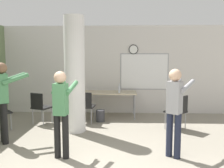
# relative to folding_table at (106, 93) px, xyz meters

# --- Properties ---
(wall_back) EXTENTS (8.00, 0.15, 2.80)m
(wall_back) POSITION_rel_folding_table_xyz_m (0.16, 0.57, 0.69)
(wall_back) COLOR silver
(wall_back) RESTS_ON ground_plane
(support_pillar) EXTENTS (0.49, 0.49, 2.80)m
(support_pillar) POSITION_rel_folding_table_xyz_m (-0.64, -1.52, 0.69)
(support_pillar) COLOR white
(support_pillar) RESTS_ON ground_plane
(folding_table) EXTENTS (1.87, 0.79, 0.76)m
(folding_table) POSITION_rel_folding_table_xyz_m (0.00, 0.00, 0.00)
(folding_table) COLOR tan
(folding_table) RESTS_ON ground_plane
(bottle_on_table) EXTENTS (0.07, 0.07, 0.28)m
(bottle_on_table) POSITION_rel_folding_table_xyz_m (0.42, -0.15, 0.15)
(bottle_on_table) COLOR silver
(bottle_on_table) RESTS_ON folding_table
(waste_bin) EXTENTS (0.25, 0.25, 0.33)m
(waste_bin) POSITION_rel_folding_table_xyz_m (-0.11, -0.60, -0.55)
(waste_bin) COLOR #38383D
(waste_bin) RESTS_ON ground_plane
(chair_mid_room) EXTENTS (0.62, 0.62, 0.87)m
(chair_mid_room) POSITION_rel_folding_table_xyz_m (1.91, -1.29, -0.20)
(chair_mid_room) COLOR black
(chair_mid_room) RESTS_ON ground_plane
(chair_table_left) EXTENTS (0.48, 0.48, 0.87)m
(chair_table_left) POSITION_rel_folding_table_xyz_m (-0.49, -0.76, -0.20)
(chair_table_left) COLOR black
(chair_table_left) RESTS_ON ground_plane
(chair_near_pillar) EXTENTS (0.58, 0.58, 0.87)m
(chair_near_pillar) POSITION_rel_folding_table_xyz_m (-1.70, -0.94, -0.20)
(chair_near_pillar) COLOR black
(chair_near_pillar) RESTS_ON ground_plane
(person_playing_side) EXTENTS (0.59, 0.66, 1.62)m
(person_playing_side) POSITION_rel_folding_table_xyz_m (1.46, -3.00, 0.24)
(person_playing_side) COLOR #1E2338
(person_playing_side) RESTS_ON ground_plane
(person_playing_front) EXTENTS (0.42, 0.64, 1.58)m
(person_playing_front) POSITION_rel_folding_table_xyz_m (-0.58, -3.13, 0.22)
(person_playing_front) COLOR black
(person_playing_front) RESTS_ON ground_plane
(person_watching_back) EXTENTS (0.68, 0.61, 1.71)m
(person_watching_back) POSITION_rel_folding_table_xyz_m (-1.98, -2.40, 0.30)
(person_watching_back) COLOR black
(person_watching_back) RESTS_ON ground_plane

